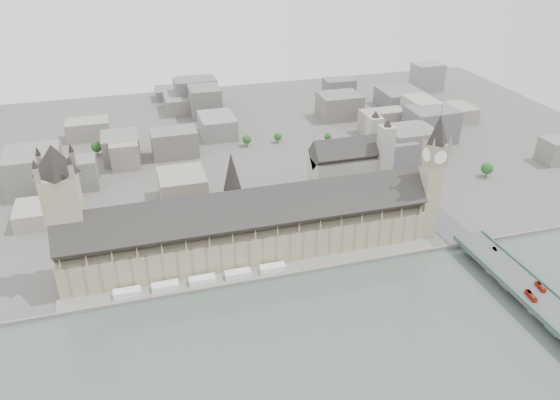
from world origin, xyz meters
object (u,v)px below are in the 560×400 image
object	(u,v)px
red_bus_north	(531,296)
victoria_tower	(64,208)
elizabeth_tower	(433,168)
westminster_abbey	(351,166)
car_silver	(495,249)
car_approach	(429,191)
palace_of_westminster	(249,228)
westminster_bridge	(531,298)
red_bus_south	(540,287)

from	to	relation	value
red_bus_north	victoria_tower	bearing A→B (deg)	164.98
elizabeth_tower	westminster_abbey	xyz separation A→B (m)	(-27.08, 87.00, -33.01)
car_silver	car_approach	xyz separation A→B (m)	(0.57, 94.06, 0.04)
palace_of_westminster	car_approach	distance (m)	172.88
westminster_bridge	westminster_abbey	world-z (taller)	westminster_abbey
palace_of_westminster	westminster_abbey	distance (m)	134.09
red_bus_south	car_silver	xyz separation A→B (m)	(-0.41, 47.55, -0.65)
westminster_abbey	red_bus_north	world-z (taller)	westminster_abbey
victoria_tower	red_bus_north	world-z (taller)	victoria_tower
red_bus_south	car_approach	world-z (taller)	red_bus_south
victoria_tower	car_silver	bearing A→B (deg)	-12.55
red_bus_south	car_silver	world-z (taller)	red_bus_south
palace_of_westminster	car_silver	bearing A→B (deg)	-19.12
westminster_abbey	red_bus_north	distance (m)	193.29
red_bus_north	car_silver	size ratio (longest dim) A/B	2.50
red_bus_north	car_silver	xyz separation A→B (m)	(11.70, 53.76, -0.82)
westminster_abbey	red_bus_south	size ratio (longest dim) A/B	6.83
palace_of_westminster	car_silver	xyz separation A→B (m)	(168.17, -58.31, -11.72)
victoria_tower	westminster_bridge	xyz separation A→B (m)	(284.00, -113.50, -50.08)
victoria_tower	westminster_abbey	distance (m)	244.79
red_bus_north	car_approach	distance (m)	148.34
victoria_tower	red_bus_south	size ratio (longest dim) A/B	10.04
elizabeth_tower	westminster_bridge	world-z (taller)	elizabeth_tower
elizabeth_tower	red_bus_south	world-z (taller)	elizabeth_tower
red_bus_north	car_approach	size ratio (longest dim) A/B	2.09
elizabeth_tower	victoria_tower	size ratio (longest dim) A/B	1.07
elizabeth_tower	red_bus_north	xyz separation A→B (m)	(18.47, -100.37, -46.28)
red_bus_south	palace_of_westminster	bearing A→B (deg)	154.52
car_silver	car_approach	world-z (taller)	car_approach
victoria_tower	westminster_bridge	distance (m)	309.91
elizabeth_tower	car_silver	size ratio (longest dim) A/B	24.04
elizabeth_tower	car_silver	distance (m)	72.81
car_silver	westminster_bridge	bearing A→B (deg)	-89.48
palace_of_westminster	car_approach	world-z (taller)	palace_of_westminster
elizabeth_tower	westminster_abbey	bearing A→B (deg)	107.29
westminster_abbey	red_bus_south	xyz separation A→B (m)	(57.65, -181.16, -13.44)
palace_of_westminster	westminster_bridge	world-z (taller)	palace_of_westminster
palace_of_westminster	victoria_tower	world-z (taller)	victoria_tower
westminster_bridge	car_approach	world-z (taller)	car_approach
victoria_tower	car_approach	size ratio (longest dim) A/B	18.75
elizabeth_tower	car_approach	xyz separation A→B (m)	(30.74, 47.45, -47.06)
palace_of_westminster	red_bus_north	xyz separation A→B (m)	(156.47, -112.08, -10.90)
palace_of_westminster	elizabeth_tower	distance (m)	142.94
red_bus_north	palace_of_westminster	bearing A→B (deg)	152.39
westminster_abbey	car_silver	bearing A→B (deg)	-66.81
car_approach	car_silver	bearing A→B (deg)	-91.16
westminster_abbey	palace_of_westminster	bearing A→B (deg)	-145.83
elizabeth_tower	red_bus_south	xyz separation A→B (m)	(30.58, -94.16, -46.45)
red_bus_north	car_approach	xyz separation A→B (m)	(12.27, 147.83, -0.78)
westminster_bridge	car_silver	bearing A→B (deg)	82.81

